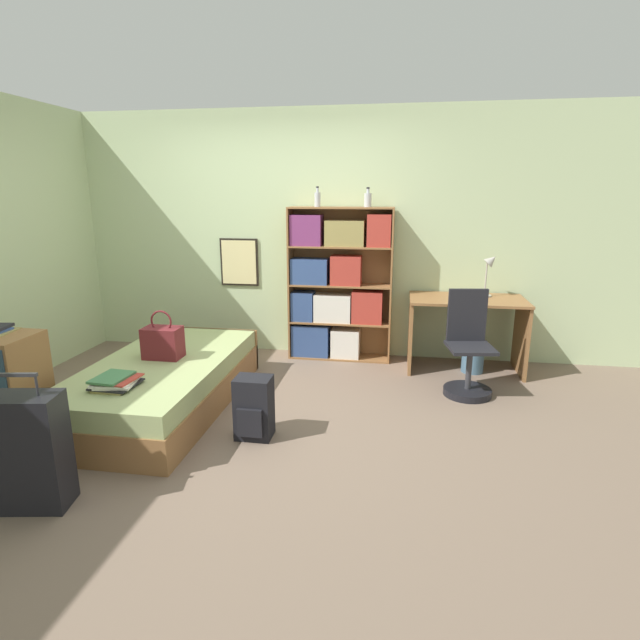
% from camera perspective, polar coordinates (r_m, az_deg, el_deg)
% --- Properties ---
extents(ground_plane, '(14.00, 14.00, 0.00)m').
position_cam_1_polar(ground_plane, '(4.23, -8.93, -10.24)').
color(ground_plane, '#756051').
extents(wall_back, '(10.00, 0.09, 2.60)m').
position_cam_1_polar(wall_back, '(5.50, -3.98, 9.64)').
color(wall_back, beige).
rests_on(wall_back, ground_plane).
extents(bed, '(1.03, 2.05, 0.41)m').
position_cam_1_polar(bed, '(4.42, -17.31, -6.84)').
color(bed, olive).
rests_on(bed, ground_plane).
extents(handbag, '(0.31, 0.19, 0.41)m').
position_cam_1_polar(handbag, '(4.35, -17.53, -2.41)').
color(handbag, maroon).
rests_on(handbag, bed).
extents(book_stack_on_bed, '(0.31, 0.34, 0.09)m').
position_cam_1_polar(book_stack_on_bed, '(3.84, -22.33, -6.53)').
color(book_stack_on_bed, '#99894C').
rests_on(book_stack_on_bed, bed).
extents(suitcase, '(0.47, 0.29, 0.81)m').
position_cam_1_polar(suitcase, '(3.33, -30.65, -12.83)').
color(suitcase, black).
rests_on(suitcase, ground_plane).
extents(bookcase, '(1.08, 0.28, 1.61)m').
position_cam_1_polar(bookcase, '(5.28, 1.73, 3.83)').
color(bookcase, olive).
rests_on(bookcase, ground_plane).
extents(bottle_green, '(0.06, 0.06, 0.20)m').
position_cam_1_polar(bottle_green, '(5.20, -0.29, 13.67)').
color(bottle_green, '#B7BCC1').
rests_on(bottle_green, bookcase).
extents(bottle_brown, '(0.07, 0.07, 0.19)m').
position_cam_1_polar(bottle_brown, '(5.18, 5.49, 13.56)').
color(bottle_brown, '#B7BCC1').
rests_on(bottle_brown, bookcase).
extents(desk, '(1.12, 0.63, 0.74)m').
position_cam_1_polar(desk, '(5.18, 16.33, -0.09)').
color(desk, olive).
rests_on(desk, ground_plane).
extents(desk_lamp, '(0.18, 0.13, 0.44)m').
position_cam_1_polar(desk_lamp, '(5.22, 18.87, 5.73)').
color(desk_lamp, '#ADA89E').
rests_on(desk_lamp, desk).
extents(desk_chair, '(0.43, 0.44, 0.93)m').
position_cam_1_polar(desk_chair, '(4.62, 16.54, -4.41)').
color(desk_chair, black).
rests_on(desk_chair, ground_plane).
extents(backpack, '(0.26, 0.23, 0.46)m').
position_cam_1_polar(backpack, '(3.72, -7.58, -9.94)').
color(backpack, black).
rests_on(backpack, ground_plane).
extents(waste_bin, '(0.22, 0.22, 0.30)m').
position_cam_1_polar(waste_bin, '(5.23, 17.06, -4.14)').
color(waste_bin, slate).
rests_on(waste_bin, ground_plane).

